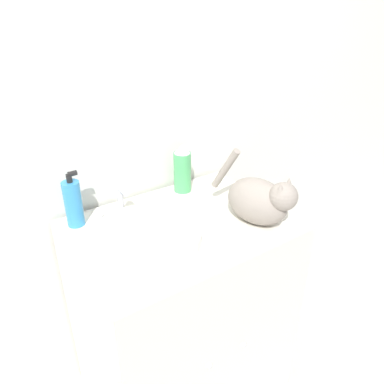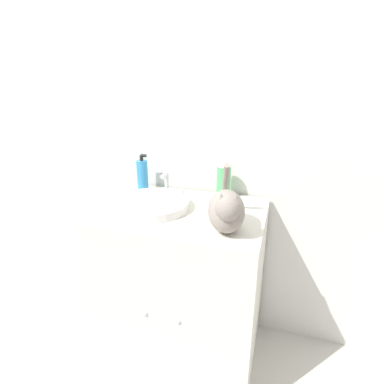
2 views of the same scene
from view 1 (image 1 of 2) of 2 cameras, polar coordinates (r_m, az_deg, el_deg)
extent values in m
cube|color=silver|center=(1.52, -8.93, 12.41)|extent=(6.00, 0.05, 2.50)
cube|color=silver|center=(1.67, -1.42, -17.96)|extent=(0.80, 0.59, 0.89)
sphere|color=silver|center=(1.45, 2.74, -24.96)|extent=(0.02, 0.02, 0.02)
sphere|color=silver|center=(1.51, 7.96, -22.08)|extent=(0.02, 0.02, 0.02)
cylinder|color=white|center=(1.30, -6.90, -6.63)|extent=(0.38, 0.38, 0.04)
cylinder|color=silver|center=(1.44, -10.81, -1.51)|extent=(0.02, 0.02, 0.12)
cylinder|color=silver|center=(1.38, -10.50, 0.14)|extent=(0.02, 0.06, 0.02)
cylinder|color=white|center=(1.43, -13.89, -3.93)|extent=(0.03, 0.03, 0.03)
cylinder|color=white|center=(1.49, -7.57, -2.00)|extent=(0.03, 0.03, 0.03)
ellipsoid|color=gray|center=(1.38, 9.88, -1.39)|extent=(0.21, 0.27, 0.17)
sphere|color=gray|center=(1.32, 13.75, -0.68)|extent=(0.12, 0.12, 0.10)
cone|color=gray|center=(1.28, 13.33, 0.47)|extent=(0.04, 0.04, 0.04)
cone|color=gray|center=(1.32, 14.53, 1.27)|extent=(0.04, 0.04, 0.04)
cylinder|color=gray|center=(1.42, 5.09, 3.54)|extent=(0.06, 0.13, 0.18)
cylinder|color=#338CCC|center=(1.41, -17.63, -1.73)|extent=(0.06, 0.06, 0.17)
cylinder|color=black|center=(1.37, -18.22, 1.99)|extent=(0.02, 0.02, 0.03)
cylinder|color=black|center=(1.36, -17.76, 2.70)|extent=(0.03, 0.02, 0.02)
cylinder|color=#4CB266|center=(1.59, -1.47, 3.05)|extent=(0.07, 0.07, 0.17)
cone|color=white|center=(1.55, -1.52, 6.58)|extent=(0.07, 0.07, 0.04)
camera|label=2|loc=(1.12, 68.72, 1.61)|focal=28.00mm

